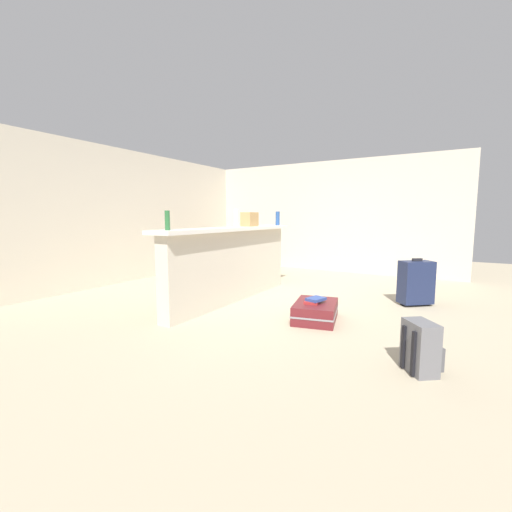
{
  "coord_description": "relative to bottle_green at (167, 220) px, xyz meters",
  "views": [
    {
      "loc": [
        -4.45,
        -2.36,
        1.25
      ],
      "look_at": [
        -0.09,
        0.23,
        0.65
      ],
      "focal_mm": 23.38,
      "sensor_mm": 36.0,
      "label": 1
    }
  ],
  "objects": [
    {
      "name": "suitcase_flat_maroon",
      "position": [
        0.99,
        -1.42,
        -1.1
      ],
      "size": [
        0.88,
        0.63,
        0.22
      ],
      "color": "maroon",
      "rests_on": "ground_plane"
    },
    {
      "name": "dining_chair_near_partition",
      "position": [
        3.19,
        0.63,
        -0.69
      ],
      "size": [
        0.45,
        0.45,
        0.93
      ],
      "color": "#9E754C",
      "rests_on": "ground_plane"
    },
    {
      "name": "book_stack",
      "position": [
        0.96,
        -1.41,
        -0.95
      ],
      "size": [
        0.27,
        0.24,
        0.06
      ],
      "color": "#AD2D2D",
      "rests_on": "suitcase_flat_maroon"
    },
    {
      "name": "grocery_bag",
      "position": [
        1.72,
        -0.04,
        -0.0
      ],
      "size": [
        0.26,
        0.18,
        0.22
      ],
      "primitive_type": "cube",
      "color": "tan",
      "rests_on": "bar_countertop"
    },
    {
      "name": "wall_back",
      "position": [
        1.7,
        2.61,
        0.04
      ],
      "size": [
        6.6,
        0.1,
        2.5
      ],
      "primitive_type": "cube",
      "color": "beige",
      "rests_on": "ground_plane"
    },
    {
      "name": "backpack_grey",
      "position": [
        0.13,
        -2.63,
        -1.0
      ],
      "size": [
        0.34,
        0.33,
        0.42
      ],
      "color": "slate",
      "rests_on": "ground_plane"
    },
    {
      "name": "wall_right",
      "position": [
        4.75,
        -0.14,
        0.04
      ],
      "size": [
        0.1,
        6.0,
        2.5
      ],
      "primitive_type": "cube",
      "color": "beige",
      "rests_on": "ground_plane"
    },
    {
      "name": "bottle_blue",
      "position": [
        2.56,
        -0.1,
        0.01
      ],
      "size": [
        0.07,
        0.07,
        0.24
      ],
      "primitive_type": "cylinder",
      "color": "#284C89",
      "rests_on": "bar_countertop"
    },
    {
      "name": "suitcase_upright_navy",
      "position": [
        2.37,
        -2.39,
        -0.88
      ],
      "size": [
        0.47,
        0.49,
        0.67
      ],
      "color": "#1E284C",
      "rests_on": "ground_plane"
    },
    {
      "name": "ground_plane",
      "position": [
        1.7,
        -0.44,
        -1.23
      ],
      "size": [
        13.0,
        13.0,
        0.05
      ],
      "primitive_type": "cube",
      "color": "#BCAD8E"
    },
    {
      "name": "dining_table",
      "position": [
        3.27,
        1.19,
        -0.56
      ],
      "size": [
        1.1,
        0.8,
        0.74
      ],
      "color": "#4C331E",
      "rests_on": "ground_plane"
    },
    {
      "name": "partition_half_wall",
      "position": [
        1.27,
        -0.02,
        -0.68
      ],
      "size": [
        2.8,
        0.2,
        1.05
      ],
      "primitive_type": "cube",
      "color": "beige",
      "rests_on": "ground_plane"
    },
    {
      "name": "bottle_clear",
      "position": [
        1.26,
        -0.09,
        0.02
      ],
      "size": [
        0.07,
        0.07,
        0.27
      ],
      "primitive_type": "cylinder",
      "color": "silver",
      "rests_on": "bar_countertop"
    },
    {
      "name": "bottle_green",
      "position": [
        0.0,
        0.0,
        0.0
      ],
      "size": [
        0.06,
        0.06,
        0.22
      ],
      "primitive_type": "cylinder",
      "color": "#2D6B38",
      "rests_on": "bar_countertop"
    },
    {
      "name": "bar_countertop",
      "position": [
        1.27,
        -0.02,
        -0.14
      ],
      "size": [
        2.96,
        0.4,
        0.05
      ],
      "primitive_type": "cube",
      "color": "white",
      "rests_on": "partition_half_wall"
    }
  ]
}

